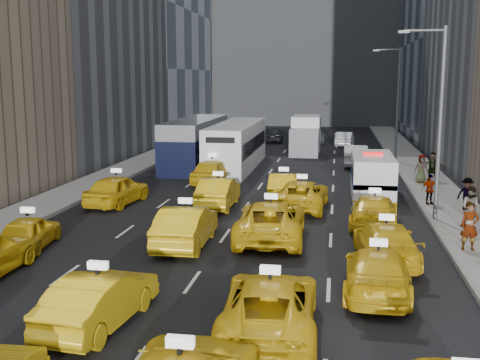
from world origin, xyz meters
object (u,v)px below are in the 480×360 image
object	(u,v)px
double_decker	(196,143)
city_bus	(237,146)
box_truck	(306,135)
pedestrian_0	(470,226)
nypd_van	(372,176)

from	to	relation	value
double_decker	city_bus	bearing A→B (deg)	-8.85
double_decker	city_bus	distance (m)	3.32
box_truck	city_bus	bearing A→B (deg)	-114.77
double_decker	city_bus	world-z (taller)	double_decker
city_bus	pedestrian_0	size ratio (longest dim) A/B	6.99
double_decker	pedestrian_0	xyz separation A→B (m)	(15.69, -21.01, -0.65)
city_bus	box_truck	world-z (taller)	city_bus
nypd_van	city_bus	world-z (taller)	city_bus
box_truck	pedestrian_0	bearing A→B (deg)	-75.18
nypd_van	box_truck	distance (m)	19.81
double_decker	box_truck	world-z (taller)	double_decker
nypd_van	pedestrian_0	xyz separation A→B (m)	(3.05, -11.00, -0.05)
nypd_van	double_decker	world-z (taller)	double_decker
box_truck	nypd_van	bearing A→B (deg)	-75.75
double_decker	box_truck	bearing A→B (deg)	51.54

